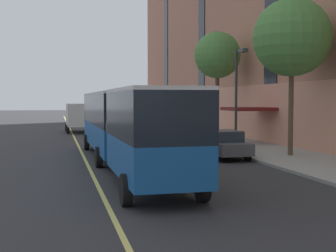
% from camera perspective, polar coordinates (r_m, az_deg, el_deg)
% --- Properties ---
extents(ground_plane, '(260.00, 260.00, 0.00)m').
position_cam_1_polar(ground_plane, '(23.45, -5.25, -4.78)').
color(ground_plane, '#303033').
extents(sidewalk, '(5.07, 160.00, 0.15)m').
position_cam_1_polar(sidewalk, '(29.07, 12.37, -3.15)').
color(sidewalk, '#9E9B93').
rests_on(sidewalk, ground).
extents(city_bus, '(2.91, 20.02, 3.65)m').
position_cam_1_polar(city_bus, '(22.88, -5.42, 0.34)').
color(city_bus, '#19569E').
rests_on(city_bus, ground).
extents(parked_car_darkgray_1, '(2.08, 4.81, 1.56)m').
position_cam_1_polar(parked_car_darkgray_1, '(26.37, 6.64, -2.18)').
color(parked_car_darkgray_1, '#4C4C51').
rests_on(parked_car_darkgray_1, ground).
extents(parked_car_navy_2, '(1.99, 4.27, 1.56)m').
position_cam_1_polar(parked_car_navy_2, '(56.93, -4.41, 0.70)').
color(parked_car_navy_2, navy).
rests_on(parked_car_navy_2, ground).
extents(parked_car_green_4, '(2.14, 4.34, 1.56)m').
position_cam_1_polar(parked_car_green_4, '(45.40, -2.34, 0.08)').
color(parked_car_green_4, '#23603D').
rests_on(parked_car_green_4, ground).
extents(parked_car_white_5, '(2.11, 4.84, 1.56)m').
position_cam_1_polar(parked_car_white_5, '(39.36, -0.37, -0.39)').
color(parked_car_white_5, silver).
rests_on(parked_car_white_5, ground).
extents(parked_car_white_6, '(2.03, 4.49, 1.56)m').
position_cam_1_polar(parked_car_white_6, '(32.07, 2.78, -1.22)').
color(parked_car_white_6, silver).
rests_on(parked_car_white_6, ground).
extents(box_truck, '(2.43, 6.50, 2.88)m').
position_cam_1_polar(box_truck, '(47.34, -10.92, 1.20)').
color(box_truck, silver).
rests_on(box_truck, ground).
extents(street_tree_mid_block, '(4.34, 4.34, 8.73)m').
position_cam_1_polar(street_tree_mid_block, '(27.18, 14.87, 10.36)').
color(street_tree_mid_block, brown).
rests_on(street_tree_mid_block, sidewalk).
extents(street_tree_far_uptown, '(3.76, 3.76, 8.61)m').
position_cam_1_polar(street_tree_far_uptown, '(38.37, 6.05, 8.54)').
color(street_tree_far_uptown, brown).
rests_on(street_tree_far_uptown, sidewalk).
extents(street_lamp, '(0.36, 1.48, 6.13)m').
position_cam_1_polar(street_lamp, '(28.61, 8.50, 4.60)').
color(street_lamp, '#2D2D30').
rests_on(street_lamp, sidewalk).
extents(lane_centerline, '(0.16, 140.00, 0.01)m').
position_cam_1_polar(lane_centerline, '(26.23, -10.12, -3.96)').
color(lane_centerline, '#E0D66B').
rests_on(lane_centerline, ground).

